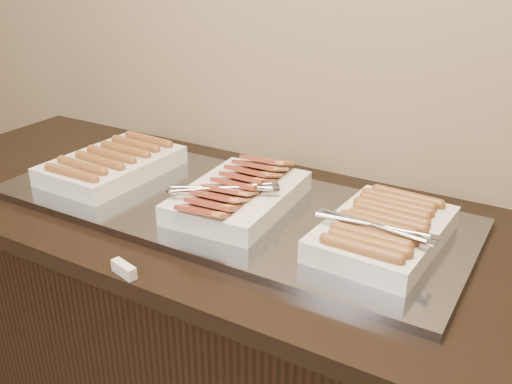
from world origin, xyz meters
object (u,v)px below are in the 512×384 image
Objects in this scene: warming_tray at (226,206)px; dish_center at (238,194)px; dish_right at (383,230)px; counter at (233,352)px; dish_left at (112,164)px.

dish_center reaches higher than warming_tray.
warming_tray is 3.37× the size of dish_right.
counter is 0.64m from dish_right.
dish_left is 0.42m from dish_center.
dish_center is (0.42, -0.00, 0.00)m from dish_left.
dish_center reaches higher than dish_left.
dish_center is at bearing -7.99° from counter.
dish_left is at bearing -177.33° from dish_right.
dish_left is at bearing 175.93° from dish_center.
dish_right reaches higher than dish_left.
counter is 5.78× the size of dish_right.
dish_center is (0.04, -0.00, 0.04)m from warming_tray.
warming_tray reaches higher than counter.
counter is 0.46m from warming_tray.
warming_tray is at bearing 170.65° from dish_center.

